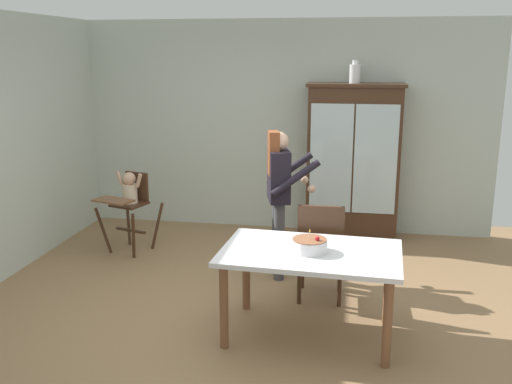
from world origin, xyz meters
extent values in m
plane|color=#93704C|center=(0.00, 0.00, 0.00)|extent=(6.24, 6.24, 0.00)
cube|color=beige|center=(0.00, 2.63, 1.35)|extent=(5.32, 0.06, 2.70)
cube|color=#422819|center=(0.90, 2.37, 0.94)|extent=(1.12, 0.42, 1.89)
cube|color=#422819|center=(0.90, 2.37, 1.91)|extent=(1.18, 0.48, 0.04)
cube|color=silver|center=(0.64, 2.15, 1.04)|extent=(0.51, 0.01, 1.32)
cube|color=silver|center=(1.17, 2.15, 1.04)|extent=(0.51, 0.01, 1.32)
cube|color=#422819|center=(0.90, 2.37, 1.04)|extent=(1.04, 0.36, 0.02)
cylinder|color=white|center=(0.88, 2.37, 2.04)|extent=(0.13, 0.13, 0.22)
cylinder|color=white|center=(0.88, 2.37, 2.17)|extent=(0.07, 0.07, 0.05)
cylinder|color=#422819|center=(-1.92, 1.22, 0.28)|extent=(0.17, 0.11, 0.56)
cylinder|color=#422819|center=(-1.50, 1.09, 0.28)|extent=(0.11, 0.17, 0.56)
cylinder|color=#422819|center=(-1.78, 1.64, 0.28)|extent=(0.11, 0.17, 0.56)
cylinder|color=#422819|center=(-1.36, 1.51, 0.28)|extent=(0.17, 0.11, 0.56)
cube|color=#422819|center=(-1.64, 1.37, 0.25)|extent=(0.41, 0.16, 0.02)
cube|color=#422819|center=(-1.64, 1.37, 0.57)|extent=(0.43, 0.43, 0.02)
cube|color=#422819|center=(-1.59, 1.52, 0.76)|extent=(0.30, 0.12, 0.34)
cube|color=brown|center=(-1.72, 1.11, 0.68)|extent=(0.49, 0.36, 0.02)
cylinder|color=beige|center=(-1.63, 1.39, 0.70)|extent=(0.17, 0.17, 0.22)
sphere|color=tan|center=(-1.63, 1.39, 0.87)|extent=(0.15, 0.15, 0.15)
cylinder|color=tan|center=(-1.77, 1.43, 0.86)|extent=(0.10, 0.07, 0.17)
cylinder|color=tan|center=(-1.50, 1.34, 0.86)|extent=(0.10, 0.07, 0.17)
cylinder|color=#47474C|center=(0.19, 0.81, 0.41)|extent=(0.11, 0.11, 0.82)
cylinder|color=#47474C|center=(0.15, 0.98, 0.41)|extent=(0.11, 0.11, 0.82)
cube|color=black|center=(0.17, 0.89, 1.08)|extent=(0.28, 0.40, 0.52)
cube|color=white|center=(0.27, 0.92, 1.08)|extent=(0.02, 0.06, 0.49)
sphere|color=tan|center=(0.17, 0.89, 1.43)|extent=(0.19, 0.19, 0.19)
cube|color=brown|center=(0.12, 0.88, 1.31)|extent=(0.15, 0.22, 0.44)
cylinder|color=black|center=(0.36, 0.73, 1.10)|extent=(0.49, 0.19, 0.37)
sphere|color=tan|center=(0.51, 0.77, 0.99)|extent=(0.08, 0.08, 0.08)
cylinder|color=black|center=(0.26, 1.12, 1.10)|extent=(0.49, 0.19, 0.37)
sphere|color=tan|center=(0.41, 1.16, 0.99)|extent=(0.08, 0.08, 0.08)
cube|color=silver|center=(0.60, -0.32, 0.72)|extent=(1.48, 0.98, 0.04)
cylinder|color=brown|center=(-0.05, -0.64, 0.35)|extent=(0.07, 0.07, 0.70)
cylinder|color=brown|center=(1.20, -0.72, 0.35)|extent=(0.07, 0.07, 0.70)
cylinder|color=brown|center=(-0.01, 0.08, 0.35)|extent=(0.07, 0.07, 0.70)
cylinder|color=brown|center=(1.24, 0.01, 0.35)|extent=(0.07, 0.07, 0.70)
cylinder|color=white|center=(0.59, -0.34, 0.79)|extent=(0.28, 0.28, 0.10)
cylinder|color=#935B3D|center=(0.59, -0.34, 0.84)|extent=(0.27, 0.27, 0.01)
cylinder|color=#F2E5CC|center=(0.59, -0.34, 0.88)|extent=(0.01, 0.01, 0.06)
cone|color=yellow|center=(0.59, -0.34, 0.92)|extent=(0.02, 0.02, 0.02)
sphere|color=red|center=(0.65, -0.38, 0.87)|extent=(0.04, 0.04, 0.04)
cylinder|color=#422819|center=(0.82, 0.64, 0.23)|extent=(0.04, 0.04, 0.45)
cylinder|color=#422819|center=(0.45, 0.63, 0.23)|extent=(0.04, 0.04, 0.45)
cylinder|color=#422819|center=(0.83, 0.27, 0.23)|extent=(0.04, 0.04, 0.45)
cylinder|color=#422819|center=(0.46, 0.26, 0.23)|extent=(0.04, 0.04, 0.45)
cube|color=brown|center=(0.64, 0.45, 0.47)|extent=(0.45, 0.45, 0.03)
cube|color=#422819|center=(0.64, 0.25, 0.72)|extent=(0.42, 0.05, 0.48)
cylinder|color=#422819|center=(0.83, 0.25, 0.72)|extent=(0.03, 0.03, 0.48)
cylinder|color=#422819|center=(0.45, 0.25, 0.72)|extent=(0.03, 0.03, 0.48)
camera|label=1|loc=(0.90, -4.62, 2.29)|focal=39.62mm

